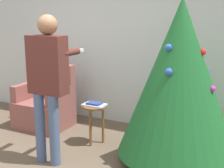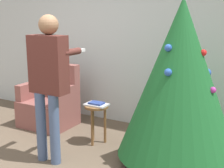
% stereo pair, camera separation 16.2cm
% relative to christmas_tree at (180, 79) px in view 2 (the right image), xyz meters
% --- Properties ---
extents(wall_back, '(8.00, 0.06, 2.70)m').
position_rel_christmas_tree_xyz_m(wall_back, '(-1.34, 1.02, 0.32)').
color(wall_back, silver).
rests_on(wall_back, ground_plane).
extents(christmas_tree, '(1.39, 1.39, 1.94)m').
position_rel_christmas_tree_xyz_m(christmas_tree, '(0.00, 0.00, 0.00)').
color(christmas_tree, brown).
rests_on(christmas_tree, ground_plane).
extents(armchair, '(0.78, 0.66, 0.97)m').
position_rel_christmas_tree_xyz_m(armchair, '(-2.18, 0.32, -0.69)').
color(armchair, brown).
rests_on(armchair, ground_plane).
extents(person_standing, '(0.47, 0.57, 1.74)m').
position_rel_christmas_tree_xyz_m(person_standing, '(-1.36, -0.63, 0.02)').
color(person_standing, '#475B84').
rests_on(person_standing, ground_plane).
extents(side_stool, '(0.33, 0.33, 0.54)m').
position_rel_christmas_tree_xyz_m(side_stool, '(-1.15, 0.06, -0.61)').
color(side_stool, brown).
rests_on(side_stool, ground_plane).
extents(laptop, '(0.31, 0.20, 0.02)m').
position_rel_christmas_tree_xyz_m(laptop, '(-1.15, 0.06, -0.49)').
color(laptop, silver).
rests_on(laptop, side_stool).
extents(book, '(0.19, 0.14, 0.02)m').
position_rel_christmas_tree_xyz_m(book, '(-1.15, 0.06, -0.46)').
color(book, navy).
rests_on(book, laptop).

